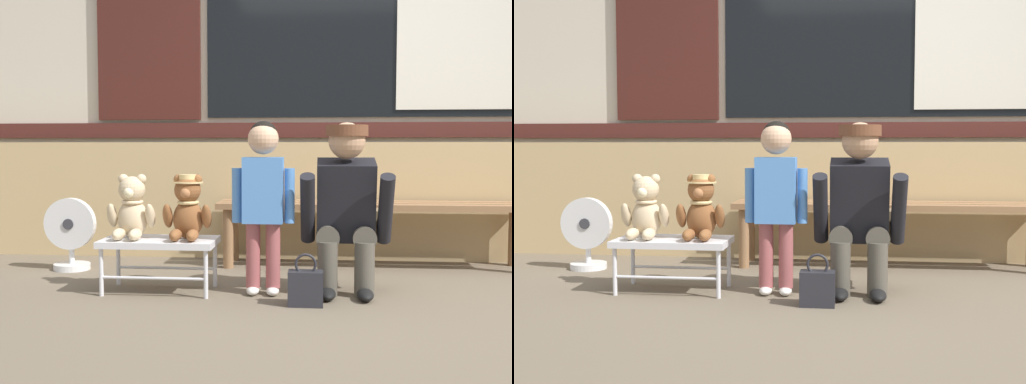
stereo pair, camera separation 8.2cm
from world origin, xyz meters
The scene contains 11 objects.
ground_plane centered at (0.00, 0.00, 0.00)m, with size 60.00×60.00×0.00m, color brown.
brick_low_wall centered at (0.00, 1.43, 0.42)m, with size 7.41×0.25×0.85m, color tan.
shop_facade centered at (0.00, 1.94, 1.68)m, with size 7.57×0.26×3.33m.
wooden_bench_long centered at (0.07, 1.06, 0.37)m, with size 2.10×0.40×0.44m.
small_display_bench centered at (-1.19, 0.18, 0.27)m, with size 0.64×0.36×0.30m.
teddy_bear_plain centered at (-1.35, 0.18, 0.46)m, with size 0.28×0.26×0.36m.
teddy_bear_with_hat centered at (-1.03, 0.18, 0.47)m, with size 0.28×0.27×0.36m.
child_standing centered at (-0.60, 0.16, 0.59)m, with size 0.35×0.18×0.96m.
adult_crouching centered at (-0.14, 0.24, 0.48)m, with size 0.50×0.49×0.95m.
handbag_on_ground centered at (-0.36, -0.07, 0.10)m, with size 0.18×0.11×0.27m.
floor_fan centered at (-1.93, 0.74, 0.24)m, with size 0.34×0.24×0.48m.
Camera 2 is at (-0.20, -3.35, 0.82)m, focal length 45.33 mm.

